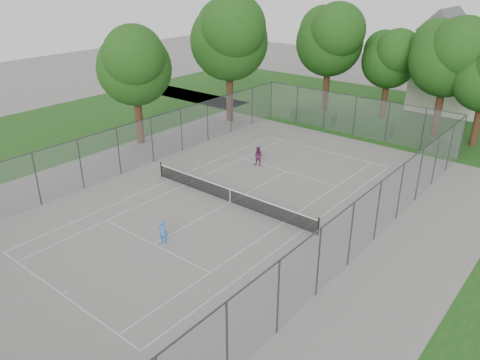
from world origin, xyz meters
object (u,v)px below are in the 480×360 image
Objects in this scene: tennis_net at (230,195)px; girl_player at (163,232)px; woman_player at (258,156)px; house at (460,71)px.

tennis_net is 5.95m from girl_player.
woman_player reaches higher than girl_player.
house is 6.76× the size of woman_player.
house reaches higher than girl_player.
house is 26.06m from woman_player.
girl_player is at bearing -86.94° from tennis_net.
girl_player is (0.32, -5.94, 0.17)m from tennis_net.
house is (4.42, 30.94, 3.55)m from tennis_net.
tennis_net is at bearing -109.10° from girl_player.
woman_player is at bearing -104.95° from house.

